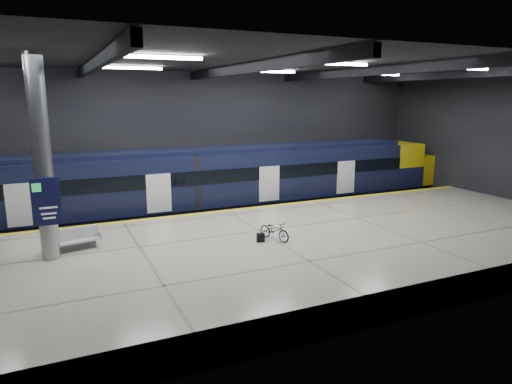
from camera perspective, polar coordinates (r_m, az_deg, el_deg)
ground at (r=20.37m, az=-0.71°, el=-7.08°), size 30.00×30.00×0.00m
room_shell at (r=19.31m, az=-0.77°, el=9.20°), size 30.10×16.10×8.05m
platform at (r=18.06m, az=2.52°, el=-7.75°), size 30.00×11.00×1.10m
safety_strip at (r=22.50m, az=-3.56°, el=-2.35°), size 30.00×0.40×0.01m
rails at (r=25.26m, az=-5.78°, el=-3.22°), size 30.00×1.52×0.16m
train at (r=25.42m, az=-2.18°, el=1.50°), size 29.40×2.84×3.79m
bench at (r=18.07m, az=-21.74°, el=-5.80°), size 1.94×1.11×0.80m
bicycle at (r=17.86m, az=2.33°, el=-4.81°), size 1.00×1.56×0.78m
pannier_bag at (r=17.67m, az=0.58°, el=-5.70°), size 0.34×0.25×0.35m
info_column at (r=16.75m, az=-25.13°, el=3.39°), size 0.90×0.78×6.90m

